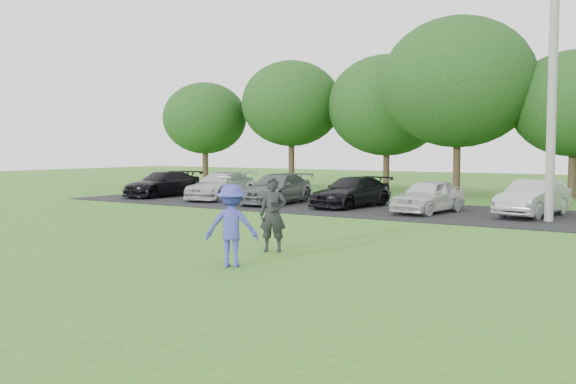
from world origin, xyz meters
name	(u,v)px	position (x,y,z in m)	size (l,w,h in m)	color
ground	(188,271)	(0.00, 0.00, 0.00)	(100.00, 100.00, 0.00)	#326D1F
parking_lot	(432,212)	(0.00, 13.00, 0.01)	(32.00, 6.50, 0.03)	black
utility_pole	(554,48)	(4.11, 12.20, 5.40)	(0.28, 0.28, 10.79)	gray
frisbee_player	(232,226)	(0.45, 0.79, 0.81)	(1.21, 1.05, 1.80)	#3C41AB
camera_bystander	(273,214)	(0.10, 2.73, 0.85)	(0.72, 0.60, 1.69)	black
parked_cars	(410,194)	(-0.84, 12.98, 0.63)	(28.37, 4.77, 1.22)	black
tree_row	(539,93)	(1.51, 22.76, 4.91)	(42.39, 9.85, 8.64)	#38281C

